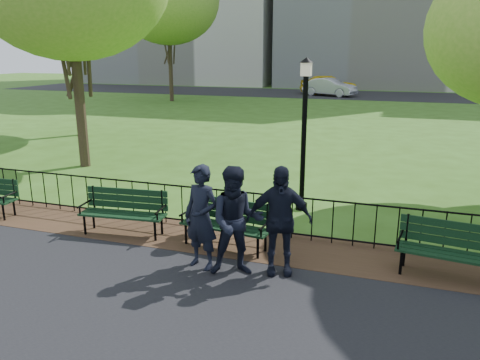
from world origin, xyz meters
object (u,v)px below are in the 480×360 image
(park_bench_main, at_px, (213,215))
(person_mid, at_px, (236,221))
(person_right, at_px, (279,220))
(sedan_silver, at_px, (330,87))
(lamppost, at_px, (304,130))
(taxi, at_px, (328,84))
(park_bench_right_a, at_px, (455,245))
(person_left, at_px, (201,217))
(park_bench_left_a, at_px, (124,207))
(tree_far_w, at_px, (168,0))

(park_bench_main, relative_size, person_mid, 0.97)
(person_right, distance_m, sedan_silver, 33.05)
(park_bench_main, bearing_deg, person_mid, -43.20)
(lamppost, height_order, taxi, lamppost)
(person_mid, bearing_deg, lamppost, 63.30)
(lamppost, xyz_separation_m, taxi, (-3.95, 31.53, -1.07))
(park_bench_right_a, xyz_separation_m, sedan_silver, (-6.59, 32.09, 0.16))
(sedan_silver, bearing_deg, taxi, 31.28)
(person_left, xyz_separation_m, taxi, (-2.93, 35.13, -0.07))
(park_bench_main, bearing_deg, lamppost, 73.70)
(park_bench_left_a, height_order, lamppost, lamppost)
(lamppost, distance_m, person_left, 3.88)
(lamppost, bearing_deg, person_right, -85.29)
(park_bench_left_a, bearing_deg, lamppost, 34.21)
(park_bench_right_a, relative_size, sedan_silver, 0.42)
(lamppost, height_order, sedan_silver, lamppost)
(person_right, xyz_separation_m, taxi, (-4.23, 34.92, -0.10))
(person_left, height_order, person_mid, person_mid)
(park_bench_main, xyz_separation_m, person_left, (0.16, -0.92, 0.30))
(taxi, distance_m, sedan_silver, 2.14)
(person_left, bearing_deg, lamppost, 88.87)
(tree_far_w, distance_m, sedan_silver, 14.73)
(lamppost, relative_size, person_mid, 1.89)
(park_bench_left_a, xyz_separation_m, person_left, (2.12, -0.95, 0.35))
(tree_far_w, height_order, person_left, tree_far_w)
(taxi, xyz_separation_m, sedan_silver, (0.43, -2.09, -0.10))
(person_left, distance_m, taxi, 35.25)
(lamppost, relative_size, taxi, 0.72)
(park_bench_left_a, xyz_separation_m, person_right, (3.42, -0.73, 0.37))
(park_bench_left_a, relative_size, tree_far_w, 0.18)
(park_bench_right_a, relative_size, person_right, 1.00)
(tree_far_w, xyz_separation_m, person_left, (13.23, -25.26, -6.26))
(park_bench_right_a, bearing_deg, sedan_silver, 109.47)
(lamppost, distance_m, tree_far_w, 26.46)
(person_mid, bearing_deg, sedan_silver, 74.52)
(taxi, bearing_deg, park_bench_main, 165.97)
(lamppost, distance_m, person_right, 3.54)
(sedan_silver, bearing_deg, person_left, -155.92)
(park_bench_main, height_order, tree_far_w, tree_far_w)
(person_mid, bearing_deg, park_bench_right_a, -4.60)
(park_bench_main, relative_size, park_bench_right_a, 0.97)
(person_mid, distance_m, taxi, 35.37)
(park_bench_main, height_order, lamppost, lamppost)
(person_mid, distance_m, sedan_silver, 33.25)
(person_left, distance_m, person_right, 1.32)
(person_mid, bearing_deg, park_bench_left_a, 139.07)
(park_bench_right_a, xyz_separation_m, tree_far_w, (-17.32, 24.31, 6.59))
(park_bench_left_a, distance_m, person_right, 3.52)
(park_bench_left_a, distance_m, tree_far_w, 27.53)
(park_bench_left_a, distance_m, person_mid, 2.97)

